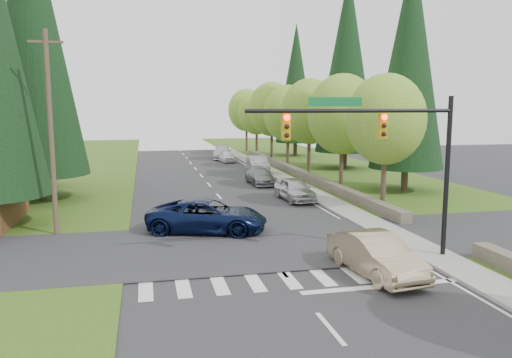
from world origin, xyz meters
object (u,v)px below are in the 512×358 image
object	(u,v)px
parked_car_c	(258,164)
suv_navy	(207,216)
sedan_champagne	(376,255)
parked_car_e	(222,153)
parked_car_b	(261,176)
parked_car_d	(227,157)
parked_car_a	(295,189)

from	to	relation	value
parked_car_c	suv_navy	bearing A→B (deg)	-104.38
sedan_champagne	parked_car_e	size ratio (longest dim) A/B	0.89
sedan_champagne	parked_car_b	size ratio (longest dim) A/B	1.06
parked_car_c	parked_car_d	world-z (taller)	parked_car_c
sedan_champagne	parked_car_d	distance (m)	39.92
suv_navy	parked_car_c	world-z (taller)	suv_navy
parked_car_a	parked_car_d	world-z (taller)	parked_car_a
parked_car_c	parked_car_d	distance (m)	10.03
parked_car_a	sedan_champagne	bearing A→B (deg)	-99.68
parked_car_d	parked_car_e	size ratio (longest dim) A/B	0.70
parked_car_e	parked_car_b	bearing A→B (deg)	-82.04
suv_navy	parked_car_b	world-z (taller)	suv_navy
sedan_champagne	parked_car_a	distance (m)	15.42
parked_car_b	parked_car_d	world-z (taller)	parked_car_b
suv_navy	parked_car_c	xyz separation A→B (m)	(7.67, 22.05, -0.03)
sedan_champagne	parked_car_d	size ratio (longest dim) A/B	1.27
sedan_champagne	parked_car_c	world-z (taller)	parked_car_c
sedan_champagne	suv_navy	bearing A→B (deg)	117.30
parked_car_c	parked_car_b	bearing A→B (deg)	-96.26
parked_car_b	parked_car_c	xyz separation A→B (m)	(1.40, 7.17, 0.16)
parked_car_b	parked_car_e	xyz separation A→B (m)	(0.00, 20.73, 0.13)
suv_navy	parked_car_d	distance (m)	32.59
parked_car_a	parked_car_e	xyz separation A→B (m)	(-0.66, 28.20, 0.02)
parked_car_c	parked_car_e	bearing A→B (deg)	100.69
sedan_champagne	parked_car_e	xyz separation A→B (m)	(0.85, 43.54, -0.01)
suv_navy	parked_car_a	bearing A→B (deg)	-25.36
sedan_champagne	parked_car_b	distance (m)	22.83
parked_car_c	parked_car_e	world-z (taller)	parked_car_c
sedan_champagne	parked_car_a	bearing A→B (deg)	77.34
parked_car_b	parked_car_d	xyz separation A→B (m)	(0.00, 17.09, -0.02)
sedan_champagne	parked_car_e	distance (m)	43.55
parked_car_a	parked_car_c	bearing A→B (deg)	83.02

